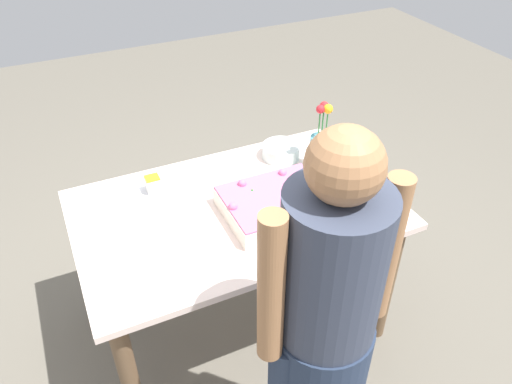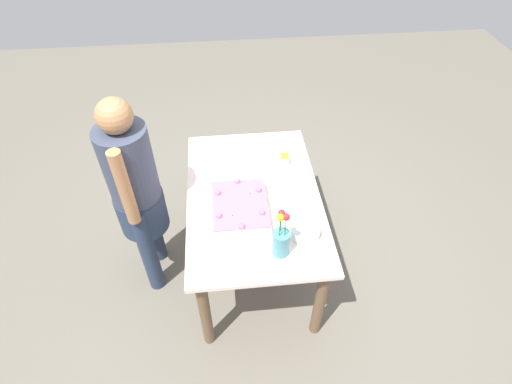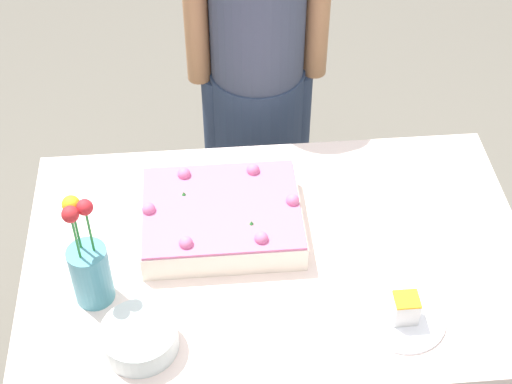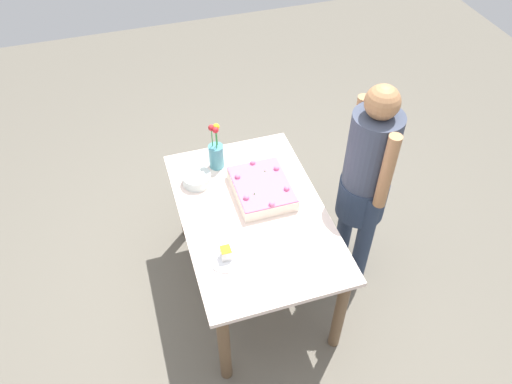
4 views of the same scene
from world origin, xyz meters
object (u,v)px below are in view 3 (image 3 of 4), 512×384
sheet_cake (222,217)px  person_standing (257,56)px  cake_knife (366,190)px  serving_plate_with_slice (404,314)px  fruit_bowl (140,338)px  flower_vase (89,267)px

sheet_cake → person_standing: bearing=76.6°
sheet_cake → cake_knife: size_ratio=1.89×
serving_plate_with_slice → fruit_bowl: size_ratio=1.14×
sheet_cake → fruit_bowl: sheet_cake is taller
serving_plate_with_slice → sheet_cake: bearing=141.1°
flower_vase → cake_knife: bearing=23.1°
cake_knife → fruit_bowl: size_ratio=1.23×
sheet_cake → flower_vase: flower_vase is taller
cake_knife → serving_plate_with_slice: bearing=122.6°
serving_plate_with_slice → flower_vase: bearing=169.7°
fruit_bowl → person_standing: (0.36, 1.00, 0.09)m
cake_knife → flower_vase: (-0.75, -0.32, 0.11)m
fruit_bowl → serving_plate_with_slice: bearing=2.1°
flower_vase → sheet_cake: bearing=32.0°
serving_plate_with_slice → cake_knife: size_ratio=0.92×
cake_knife → flower_vase: size_ratio=0.67×
flower_vase → serving_plate_with_slice: bearing=-10.3°
serving_plate_with_slice → flower_vase: (-0.75, 0.14, 0.09)m
cake_knife → flower_vase: 0.82m
serving_plate_with_slice → flower_vase: 0.77m
sheet_cake → flower_vase: size_ratio=1.27×
cake_knife → fruit_bowl: 0.79m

